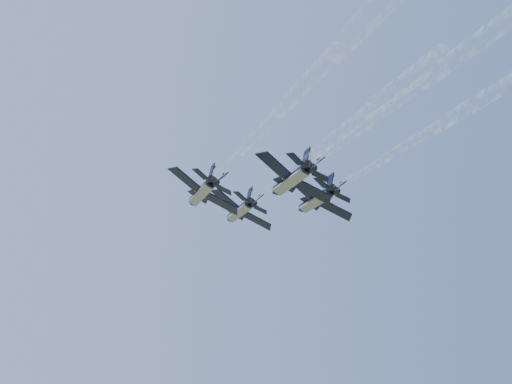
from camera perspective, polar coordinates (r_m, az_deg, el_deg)
name	(u,v)px	position (r m, az deg, el deg)	size (l,w,h in m)	color
jet_lead	(240,211)	(118.40, -1.30, -1.52)	(10.42, 15.39, 6.17)	black
jet_left	(202,192)	(103.18, -4.33, -0.02)	(10.42, 15.39, 6.17)	black
jet_right	(316,200)	(108.91, 4.86, -0.62)	(10.42, 15.39, 6.17)	black
jet_slot	(291,180)	(94.71, 2.85, 0.98)	(10.42, 15.39, 6.17)	black
smoke_trail_lead	(344,145)	(78.20, 7.06, 3.73)	(7.18, 56.32, 2.61)	white
smoke_trail_left	(307,98)	(62.70, 4.13, 7.51)	(7.18, 56.32, 2.61)	white
smoke_trail_right	(482,118)	(71.31, 17.64, 5.69)	(7.18, 56.32, 2.61)	white
smoke_trail_slot	(481,61)	(57.17, 17.55, 9.93)	(7.18, 56.32, 2.61)	white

